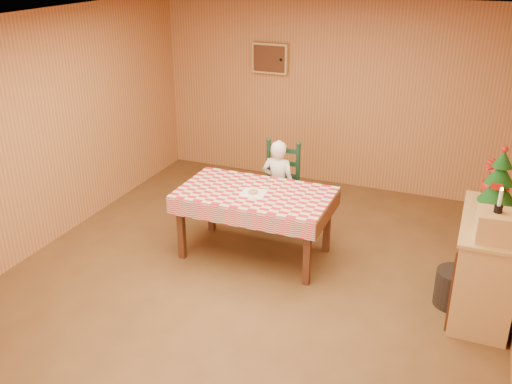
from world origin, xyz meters
TOP-DOWN VIEW (x-y plane):
  - ground at (0.00, 0.00)m, footprint 6.00×6.00m
  - cabin_walls at (-0.00, 0.53)m, footprint 5.10×6.05m
  - dining_table at (-0.17, 0.59)m, footprint 1.66×0.96m
  - ladder_chair at (-0.17, 1.38)m, footprint 0.44×0.40m
  - seated_child at (-0.17, 1.32)m, footprint 0.41×0.27m
  - napkin at (-0.17, 0.54)m, footprint 0.29×0.29m
  - donut at (-0.17, 0.54)m, footprint 0.12×0.12m
  - shelf_unit at (2.20, 0.47)m, footprint 0.54×1.24m
  - crate at (2.21, 0.07)m, footprint 0.32×0.32m
  - christmas_tree at (2.21, 0.72)m, footprint 0.34×0.34m
  - flower_arrangement at (2.16, 1.02)m, footprint 0.26×0.26m
  - candle_set at (2.21, 0.07)m, footprint 0.07×0.07m
  - storage_bin at (1.97, 0.41)m, footprint 0.46×0.46m

SIDE VIEW (x-z plane):
  - ground at x=0.00m, z-range 0.00..0.00m
  - storage_bin at x=1.97m, z-range 0.00..0.36m
  - shelf_unit at x=2.20m, z-range 0.00..0.93m
  - ladder_chair at x=-0.17m, z-range -0.04..1.04m
  - seated_child at x=-0.17m, z-range 0.00..1.12m
  - dining_table at x=-0.17m, z-range 0.30..1.07m
  - napkin at x=-0.17m, z-range 0.77..0.77m
  - donut at x=-0.17m, z-range 0.77..0.81m
  - crate at x=2.21m, z-range 0.93..1.18m
  - flower_arrangement at x=2.16m, z-range 0.93..1.30m
  - christmas_tree at x=2.21m, z-range 0.90..1.52m
  - candle_set at x=2.21m, z-range 1.13..1.36m
  - cabin_walls at x=0.00m, z-range 0.50..3.15m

